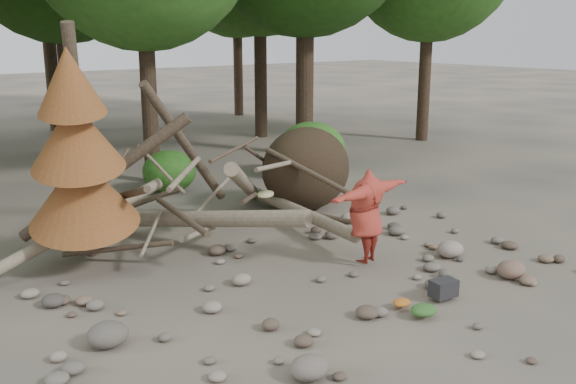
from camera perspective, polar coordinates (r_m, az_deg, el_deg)
ground at (r=10.73m, az=5.33°, el=-8.77°), size 120.00×120.00×0.00m
deadfall_pile at (r=14.78m, az=0.02°, el=1.60°), size 8.55×5.24×3.30m
dead_conifer at (r=11.37m, az=-18.16°, el=3.03°), size 2.06×2.16×4.35m
bush_mid at (r=17.19m, az=-10.51°, el=1.82°), size 1.40×1.40×1.12m
bush_right at (r=18.75m, az=2.10°, el=3.82°), size 2.00×2.00×1.60m
frisbee_thrower at (r=11.59m, az=6.97°, el=-2.12°), size 3.58×0.86×1.72m
backpack at (r=10.60m, az=13.64°, el=-8.61°), size 0.45×0.33×0.28m
cloth_green at (r=9.93m, az=11.96°, el=-10.48°), size 0.43×0.35×0.16m
cloth_orange at (r=10.18m, az=10.06°, el=-9.92°), size 0.30×0.25×0.11m
boulder_front_left at (r=8.17m, az=1.92°, el=-15.32°), size 0.50×0.45×0.30m
boulder_front_right at (r=11.82m, az=19.22°, el=-6.52°), size 0.51×0.46×0.31m
boulder_mid_right at (r=12.54m, az=14.24°, el=-4.95°), size 0.52×0.47×0.31m
boulder_mid_left at (r=9.23m, az=-15.74°, el=-12.09°), size 0.57×0.51×0.34m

